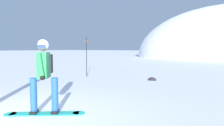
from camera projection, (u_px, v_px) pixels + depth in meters
ground_plane at (12, 120)px, 4.31m from camera, size 300.00×300.00×0.00m
snowboarder_main at (44, 74)px, 4.63m from camera, size 1.53×1.22×1.71m
piste_marker_near at (87, 54)px, 10.88m from camera, size 0.20×0.20×2.16m
rock_dark at (152, 80)px, 9.67m from camera, size 0.41×0.35×0.29m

